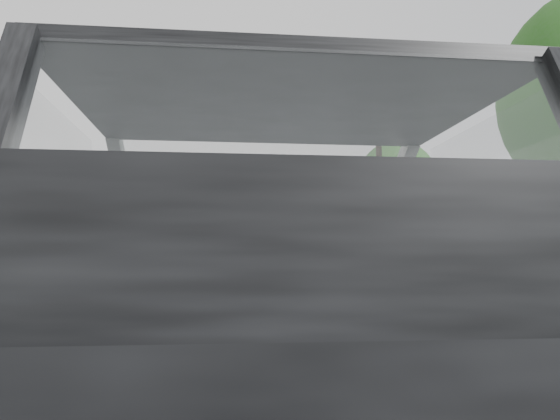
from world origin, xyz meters
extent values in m
cube|color=black|center=(0.00, 0.00, 0.72)|extent=(1.80, 4.00, 1.45)
cube|color=black|center=(0.00, 0.62, 0.85)|extent=(1.58, 0.45, 0.30)
cube|color=black|center=(-0.40, -0.29, 0.88)|extent=(0.50, 0.72, 0.42)
cube|color=black|center=(0.40, -0.29, 0.88)|extent=(0.50, 0.72, 0.42)
torus|color=black|center=(-0.40, 0.33, 0.92)|extent=(0.36, 0.36, 0.04)
ellipsoid|color=gray|center=(0.32, 0.67, 1.08)|extent=(0.54, 0.22, 0.24)
cube|color=#9099A7|center=(4.30, 10.00, 0.58)|extent=(0.05, 90.00, 0.32)
imported|color=#A2A8B3|center=(-1.34, 21.16, 0.70)|extent=(2.48, 4.50, 1.40)
cube|color=#0C5E21|center=(6.89, 20.59, 1.31)|extent=(0.27, 1.05, 2.62)
cylinder|color=#3D2A1F|center=(6.06, 18.43, 3.69)|extent=(0.31, 0.31, 7.37)
camera|label=1|loc=(-0.24, -2.58, 0.79)|focal=35.00mm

